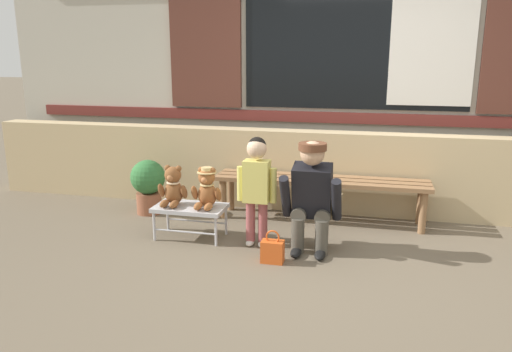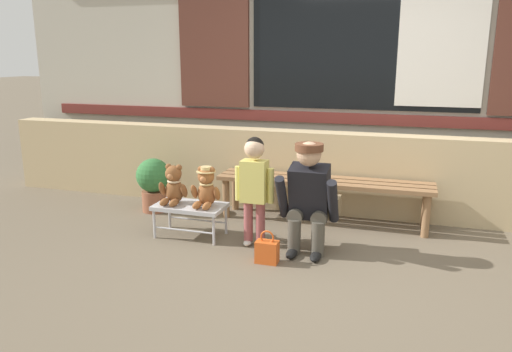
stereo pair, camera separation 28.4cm
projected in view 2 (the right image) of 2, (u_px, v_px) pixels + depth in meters
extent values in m
plane|color=brown|center=(329.00, 267.00, 3.88)|extent=(60.00, 60.00, 0.00)
cube|color=tan|center=(353.00, 174.00, 5.10)|extent=(8.18, 0.25, 0.85)
cube|color=#B7B2A3|center=(365.00, 29.00, 5.23)|extent=(8.34, 0.20, 3.79)
cube|color=maroon|center=(359.00, 119.00, 5.35)|extent=(7.68, 0.04, 0.12)
cube|color=black|center=(363.00, 43.00, 5.16)|extent=(2.40, 0.03, 1.40)
cube|color=silver|center=(442.00, 42.00, 4.92)|extent=(0.84, 0.02, 1.29)
cube|color=#562D23|center=(214.00, 44.00, 5.64)|extent=(0.84, 0.05, 1.43)
cube|color=#8E6642|center=(321.00, 185.00, 4.70)|extent=(2.10, 0.11, 0.04)
cube|color=#8E6642|center=(323.00, 181.00, 4.83)|extent=(2.10, 0.11, 0.04)
cube|color=#8E6642|center=(326.00, 178.00, 4.96)|extent=(2.10, 0.11, 0.04)
cylinder|color=#8E6642|center=(226.00, 198.00, 5.03)|extent=(0.07, 0.07, 0.40)
cylinder|color=#8E6642|center=(235.00, 191.00, 5.29)|extent=(0.07, 0.07, 0.40)
cylinder|color=#8E6642|center=(426.00, 216.00, 4.47)|extent=(0.07, 0.07, 0.40)
cylinder|color=#8E6642|center=(425.00, 207.00, 4.73)|extent=(0.07, 0.07, 0.40)
cube|color=#BCBCC1|center=(190.00, 206.00, 4.48)|extent=(0.64, 0.36, 0.04)
cylinder|color=#BCBCC1|center=(154.00, 224.00, 4.46)|extent=(0.02, 0.02, 0.26)
cylinder|color=#BCBCC1|center=(170.00, 214.00, 4.74)|extent=(0.02, 0.02, 0.26)
cylinder|color=#BCBCC1|center=(214.00, 231.00, 4.30)|extent=(0.02, 0.02, 0.26)
cylinder|color=#BCBCC1|center=(226.00, 220.00, 4.57)|extent=(0.02, 0.02, 0.26)
cylinder|color=#BCBCC1|center=(184.00, 230.00, 4.39)|extent=(0.58, 0.02, 0.02)
cylinder|color=#BCBCC1|center=(197.00, 220.00, 4.66)|extent=(0.58, 0.02, 0.02)
ellipsoid|color=brown|center=(175.00, 191.00, 4.52)|extent=(0.17, 0.14, 0.22)
sphere|color=brown|center=(173.00, 174.00, 4.47)|extent=(0.15, 0.15, 0.15)
sphere|color=#AE6E42|center=(171.00, 176.00, 4.42)|extent=(0.06, 0.06, 0.06)
sphere|color=brown|center=(168.00, 167.00, 4.48)|extent=(0.06, 0.06, 0.06)
ellipsoid|color=brown|center=(162.00, 189.00, 4.52)|extent=(0.06, 0.11, 0.16)
ellipsoid|color=brown|center=(165.00, 202.00, 4.44)|extent=(0.06, 0.15, 0.06)
sphere|color=brown|center=(179.00, 167.00, 4.45)|extent=(0.06, 0.06, 0.06)
ellipsoid|color=brown|center=(184.00, 191.00, 4.45)|extent=(0.06, 0.11, 0.16)
ellipsoid|color=brown|center=(174.00, 203.00, 4.42)|extent=(0.06, 0.15, 0.06)
torus|color=beige|center=(174.00, 181.00, 4.49)|extent=(0.13, 0.13, 0.02)
ellipsoid|color=#93562D|center=(207.00, 194.00, 4.42)|extent=(0.17, 0.14, 0.22)
sphere|color=#93562D|center=(206.00, 176.00, 4.38)|extent=(0.15, 0.15, 0.15)
sphere|color=#C87B48|center=(204.00, 179.00, 4.33)|extent=(0.06, 0.06, 0.06)
sphere|color=#93562D|center=(201.00, 169.00, 4.39)|extent=(0.06, 0.06, 0.06)
ellipsoid|color=#93562D|center=(194.00, 192.00, 4.42)|extent=(0.06, 0.11, 0.16)
ellipsoid|color=#93562D|center=(197.00, 205.00, 4.35)|extent=(0.06, 0.15, 0.06)
sphere|color=#93562D|center=(212.00, 170.00, 4.36)|extent=(0.06, 0.06, 0.06)
ellipsoid|color=#93562D|center=(217.00, 194.00, 4.36)|extent=(0.06, 0.11, 0.16)
ellipsoid|color=#93562D|center=(207.00, 206.00, 4.32)|extent=(0.06, 0.15, 0.06)
torus|color=#D6B775|center=(206.00, 184.00, 4.40)|extent=(0.13, 0.13, 0.02)
cylinder|color=#D6B775|center=(206.00, 171.00, 4.37)|extent=(0.17, 0.17, 0.01)
cylinder|color=#D6B775|center=(206.00, 169.00, 4.37)|extent=(0.10, 0.10, 0.04)
cylinder|color=#994C4C|center=(248.00, 221.00, 4.29)|extent=(0.08, 0.08, 0.36)
ellipsoid|color=silver|center=(248.00, 243.00, 4.31)|extent=(0.07, 0.12, 0.05)
cylinder|color=#994C4C|center=(260.00, 222.00, 4.25)|extent=(0.08, 0.08, 0.36)
ellipsoid|color=silver|center=(260.00, 244.00, 4.28)|extent=(0.07, 0.12, 0.05)
cube|color=#DBD166|center=(254.00, 181.00, 4.19)|extent=(0.22, 0.15, 0.36)
cylinder|color=#DBD166|center=(238.00, 183.00, 4.23)|extent=(0.06, 0.06, 0.30)
cylinder|color=#DBD166|center=(271.00, 186.00, 4.15)|extent=(0.06, 0.06, 0.30)
sphere|color=#DBB28E|center=(254.00, 149.00, 4.12)|extent=(0.17, 0.17, 0.17)
sphere|color=black|center=(255.00, 146.00, 4.13)|extent=(0.16, 0.16, 0.16)
cylinder|color=#4C473D|center=(294.00, 236.00, 4.11)|extent=(0.11, 0.11, 0.30)
cylinder|color=#4C473D|center=(298.00, 212.00, 4.20)|extent=(0.13, 0.32, 0.13)
ellipsoid|color=black|center=(292.00, 253.00, 4.06)|extent=(0.09, 0.20, 0.06)
cylinder|color=#4C473D|center=(318.00, 239.00, 4.05)|extent=(0.11, 0.11, 0.30)
cylinder|color=#4C473D|center=(322.00, 214.00, 4.14)|extent=(0.13, 0.32, 0.13)
ellipsoid|color=black|center=(316.00, 256.00, 4.00)|extent=(0.09, 0.20, 0.06)
cube|color=black|center=(310.00, 191.00, 4.09)|extent=(0.32, 0.30, 0.47)
cylinder|color=black|center=(282.00, 197.00, 4.07)|extent=(0.08, 0.28, 0.40)
cylinder|color=black|center=(333.00, 201.00, 3.95)|extent=(0.08, 0.28, 0.40)
sphere|color=tan|center=(309.00, 154.00, 3.95)|extent=(0.20, 0.20, 0.20)
cylinder|color=brown|center=(309.00, 147.00, 3.94)|extent=(0.23, 0.23, 0.06)
cube|color=brown|center=(334.00, 206.00, 4.15)|extent=(0.10, 0.22, 0.16)
cube|color=#DB561E|center=(267.00, 252.00, 3.94)|extent=(0.18, 0.11, 0.18)
torus|color=#DB561E|center=(267.00, 237.00, 3.91)|extent=(0.11, 0.01, 0.11)
cylinder|color=brown|center=(155.00, 201.00, 5.26)|extent=(0.26, 0.26, 0.22)
sphere|color=#337038|center=(153.00, 175.00, 5.19)|extent=(0.36, 0.36, 0.36)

